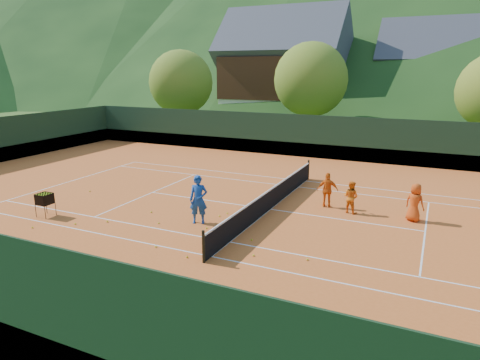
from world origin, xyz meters
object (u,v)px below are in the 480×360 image
at_px(student_a, 351,197).
at_px(ball_hopper, 45,199).
at_px(student_c, 415,203).
at_px(chalet_left, 284,73).
at_px(chalet_mid, 439,80).
at_px(tennis_net, 270,199).
at_px(student_b, 328,190).
at_px(coach, 198,200).

relative_size(student_a, ball_hopper, 1.41).
height_order(student_c, chalet_left, chalet_left).
bearing_deg(ball_hopper, chalet_mid, 69.79).
bearing_deg(ball_hopper, student_c, 22.79).
distance_m(student_a, student_c, 2.57).
distance_m(student_a, chalet_mid, 33.33).
distance_m(student_c, tennis_net, 5.99).
bearing_deg(chalet_left, tennis_net, -71.57).
xyz_separation_m(tennis_net, chalet_left, (-10.00, 30.00, 5.13)).
bearing_deg(student_c, chalet_mid, -66.64).
bearing_deg(student_b, chalet_left, -79.70).
xyz_separation_m(tennis_net, chalet_mid, (6.00, 34.00, 4.47)).
relative_size(ball_hopper, chalet_left, 0.07).
bearing_deg(student_c, chalet_left, -37.66).
height_order(student_b, tennis_net, student_b).
xyz_separation_m(ball_hopper, chalet_mid, (14.32, 38.88, 4.22)).
distance_m(student_c, chalet_left, 33.35).
bearing_deg(tennis_net, chalet_mid, 79.99).
xyz_separation_m(coach, tennis_net, (2.01, 2.85, -0.49)).
bearing_deg(coach, tennis_net, 31.38).
bearing_deg(chalet_mid, student_a, -94.67).
height_order(student_c, ball_hopper, student_c).
xyz_separation_m(student_c, chalet_mid, (0.12, 32.92, 4.18)).
xyz_separation_m(student_b, tennis_net, (-2.20, -1.42, -0.29)).
relative_size(student_a, student_c, 0.89).
bearing_deg(tennis_net, coach, -125.15).
height_order(student_b, ball_hopper, student_b).
distance_m(ball_hopper, chalet_mid, 41.65).
distance_m(student_a, chalet_left, 32.24).
height_order(student_a, chalet_left, chalet_left).
relative_size(ball_hopper, chalet_mid, 0.08).
bearing_deg(tennis_net, student_c, 10.41).
bearing_deg(student_a, chalet_left, -46.86).
xyz_separation_m(student_b, student_c, (3.68, -0.34, 0.00)).
bearing_deg(student_b, student_c, 161.89).
bearing_deg(student_a, chalet_mid, -76.22).
bearing_deg(tennis_net, student_a, 17.65).
bearing_deg(student_b, tennis_net, 20.00).
bearing_deg(ball_hopper, tennis_net, 30.43).
relative_size(coach, chalet_left, 0.14).
bearing_deg(student_c, ball_hopper, 46.35).
bearing_deg(coach, chalet_left, 80.20).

